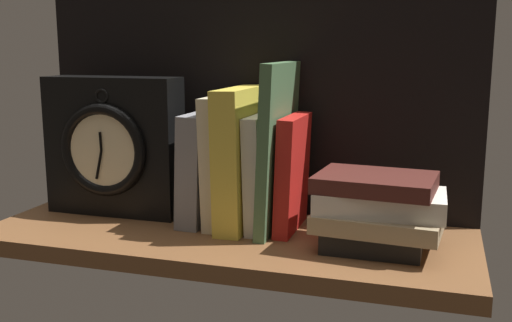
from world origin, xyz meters
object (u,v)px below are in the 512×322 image
(book_gray_chess, at_px, (202,168))
(book_yellow_seinlanguage, at_px, (241,157))
(book_green_romantic, at_px, (278,147))
(book_cream_twain, at_px, (221,160))
(book_red_requiem, at_px, (293,173))
(book_white_catcher, at_px, (263,171))
(framed_clock, at_px, (113,146))
(book_stack_side, at_px, (377,210))

(book_gray_chess, xyz_separation_m, book_yellow_seinlanguage, (0.07, 0.00, 0.02))
(book_green_romantic, bearing_deg, book_yellow_seinlanguage, 180.00)
(book_cream_twain, relative_size, book_green_romantic, 0.80)
(book_gray_chess, height_order, book_cream_twain, book_cream_twain)
(book_red_requiem, bearing_deg, book_white_catcher, 180.00)
(book_white_catcher, bearing_deg, framed_clock, -179.99)
(book_stack_side, bearing_deg, book_gray_chess, 169.44)
(book_cream_twain, bearing_deg, book_gray_chess, 180.00)
(framed_clock, bearing_deg, book_stack_side, -6.82)
(framed_clock, bearing_deg, book_white_catcher, 0.01)
(book_white_catcher, bearing_deg, book_green_romantic, 0.00)
(book_yellow_seinlanguage, height_order, framed_clock, framed_clock)
(book_white_catcher, height_order, book_red_requiem, same)
(book_red_requiem, distance_m, framed_clock, 0.31)
(book_gray_chess, bearing_deg, book_red_requiem, 0.00)
(book_gray_chess, xyz_separation_m, book_cream_twain, (0.03, 0.00, 0.01))
(book_red_requiem, xyz_separation_m, book_stack_side, (0.13, -0.05, -0.03))
(book_cream_twain, bearing_deg, book_red_requiem, 0.00)
(book_white_catcher, distance_m, framed_clock, 0.26)
(book_cream_twain, xyz_separation_m, framed_clock, (-0.19, -0.00, 0.01))
(book_gray_chess, relative_size, book_red_requiem, 1.00)
(book_yellow_seinlanguage, bearing_deg, book_stack_side, -13.70)
(book_gray_chess, bearing_deg, book_green_romantic, 0.00)
(book_green_romantic, relative_size, book_red_requiem, 1.45)
(book_yellow_seinlanguage, bearing_deg, book_white_catcher, 0.00)
(book_cream_twain, distance_m, book_yellow_seinlanguage, 0.03)
(book_cream_twain, height_order, book_yellow_seinlanguage, book_yellow_seinlanguage)
(book_yellow_seinlanguage, bearing_deg, book_green_romantic, 0.00)
(book_green_romantic, bearing_deg, book_white_catcher, 180.00)
(book_gray_chess, distance_m, book_red_requiem, 0.15)
(framed_clock, bearing_deg, book_cream_twain, 0.01)
(book_green_romantic, distance_m, framed_clock, 0.28)
(book_gray_chess, xyz_separation_m, framed_clock, (-0.16, -0.00, 0.03))
(framed_clock, height_order, book_stack_side, framed_clock)
(book_yellow_seinlanguage, height_order, book_green_romantic, book_green_romantic)
(book_red_requiem, distance_m, book_stack_side, 0.15)
(book_green_romantic, bearing_deg, book_cream_twain, 180.00)
(book_white_catcher, relative_size, book_stack_side, 0.98)
(book_white_catcher, bearing_deg, book_gray_chess, 180.00)
(book_green_romantic, height_order, book_stack_side, book_green_romantic)
(book_gray_chess, height_order, book_red_requiem, same)
(book_red_requiem, height_order, book_stack_side, book_red_requiem)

